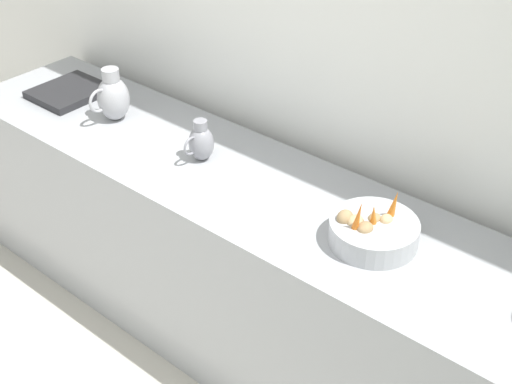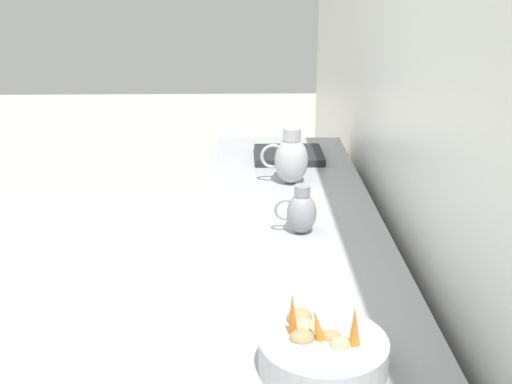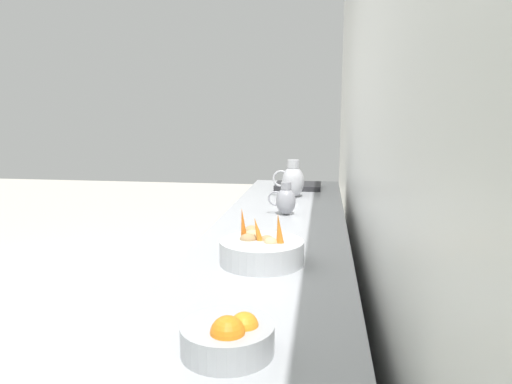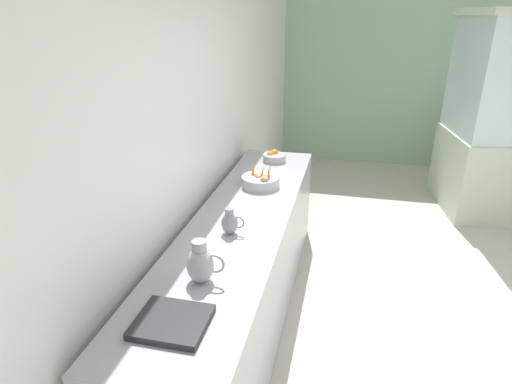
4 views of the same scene
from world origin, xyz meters
name	(u,v)px [view 3 (image 3 of 4)]	position (x,y,z in m)	size (l,w,h in m)	color
ground_plane	(23,370)	(0.00, 0.00, 0.00)	(14.53, 14.53, 0.00)	#B7B2A5
tile_wall_left	(389,110)	(-1.95, 0.50, 1.50)	(0.10, 7.68, 3.00)	white
prep_counter	(278,312)	(-1.50, 0.00, 0.46)	(0.68, 3.20, 0.92)	#9EA0A5
vegetable_colander	(261,250)	(-1.49, 0.59, 0.97)	(0.32, 0.32, 0.21)	#ADAFB5
orange_bowl	(229,337)	(-1.50, 1.28, 0.96)	(0.23, 0.23, 0.11)	#9EA0A5
metal_pitcher_tall	(293,180)	(-1.51, -0.84, 1.04)	(0.21, 0.15, 0.25)	#A3A3A8
metal_pitcher_short	(286,200)	(-1.51, -0.27, 1.01)	(0.16, 0.11, 0.19)	gray
counter_sink_basin	(298,186)	(-1.53, -1.20, 0.94)	(0.34, 0.30, 0.04)	#232326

